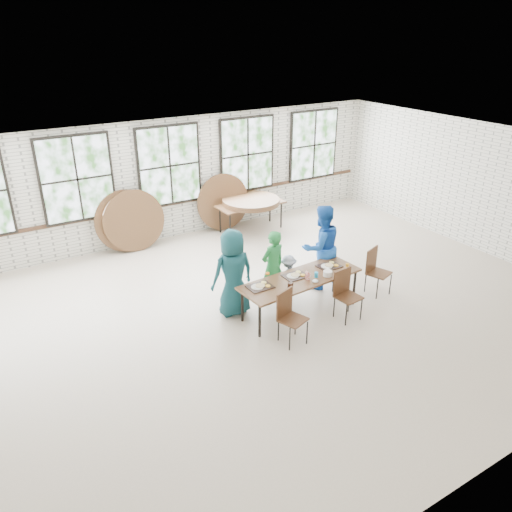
{
  "coord_description": "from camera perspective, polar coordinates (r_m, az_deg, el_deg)",
  "views": [
    {
      "loc": [
        -4.43,
        -6.83,
        4.99
      ],
      "look_at": [
        0.0,
        0.4,
        1.05
      ],
      "focal_mm": 35.0,
      "sensor_mm": 36.0,
      "label": 1
    }
  ],
  "objects": [
    {
      "name": "chair_near_left",
      "position": [
        8.53,
        3.75,
        -6.45
      ],
      "size": [
        0.53,
        0.52,
        0.95
      ],
      "rotation": [
        0.0,
        0.0,
        0.33
      ],
      "color": "#4D2E19",
      "rests_on": "ground"
    },
    {
      "name": "dining_table",
      "position": [
        9.29,
        5.12,
        -2.78
      ],
      "size": [
        2.45,
        0.96,
        0.74
      ],
      "rotation": [
        0.0,
        0.0,
        0.07
      ],
      "color": "brown",
      "rests_on": "ground"
    },
    {
      "name": "adult_green",
      "position": [
        9.64,
        1.93,
        -1.24
      ],
      "size": [
        0.59,
        0.43,
        1.49
      ],
      "primitive_type": "imported",
      "rotation": [
        0.0,
        0.0,
        3.29
      ],
      "color": "#207B37",
      "rests_on": "ground"
    },
    {
      "name": "chair_spare",
      "position": [
        10.32,
        13.46,
        -1.25
      ],
      "size": [
        0.53,
        0.52,
        0.95
      ],
      "rotation": [
        0.0,
        0.0,
        0.33
      ],
      "color": "#4D2E19",
      "rests_on": "ground"
    },
    {
      "name": "chair_near_right",
      "position": [
        9.33,
        10.15,
        -3.86
      ],
      "size": [
        0.46,
        0.44,
        0.95
      ],
      "rotation": [
        0.0,
        0.0,
        0.1
      ],
      "color": "#4D2E19",
      "rests_on": "ground"
    },
    {
      "name": "tabletop_clutter",
      "position": [
        9.3,
        5.86,
        -2.24
      ],
      "size": [
        2.06,
        0.6,
        0.11
      ],
      "color": "black",
      "rests_on": "dining_table"
    },
    {
      "name": "room",
      "position": [
        12.51,
        -9.86,
        9.93
      ],
      "size": [
        12.0,
        12.0,
        12.0
      ],
      "color": "#AF9F8B",
      "rests_on": "ground"
    },
    {
      "name": "round_tops_stacked",
      "position": [
        13.09,
        -0.59,
        6.28
      ],
      "size": [
        1.5,
        1.5,
        0.13
      ],
      "color": "brown",
      "rests_on": "storage_table"
    },
    {
      "name": "adult_blue",
      "position": [
        10.21,
        7.44,
        1.02
      ],
      "size": [
        0.92,
        0.74,
        1.78
      ],
      "primitive_type": "imported",
      "rotation": [
        0.0,
        0.0,
        3.06
      ],
      "color": "#1954B4",
      "rests_on": "ground"
    },
    {
      "name": "storage_table",
      "position": [
        13.13,
        -0.59,
        5.79
      ],
      "size": [
        1.82,
        0.8,
        0.74
      ],
      "rotation": [
        0.0,
        0.0,
        0.03
      ],
      "color": "brown",
      "rests_on": "ground"
    },
    {
      "name": "round_tops_leaning",
      "position": [
        12.55,
        -10.55,
        4.68
      ],
      "size": [
        4.13,
        0.38,
        1.49
      ],
      "color": "brown",
      "rests_on": "ground"
    },
    {
      "name": "adult_teal",
      "position": [
        9.18,
        -2.65,
        -1.96
      ],
      "size": [
        0.84,
        0.56,
        1.68
      ],
      "primitive_type": "imported",
      "rotation": [
        0.0,
        0.0,
        3.11
      ],
      "color": "#16564C",
      "rests_on": "ground"
    },
    {
      "name": "toddler",
      "position": [
        9.96,
        3.67,
        -2.29
      ],
      "size": [
        0.65,
        0.49,
        0.89
      ],
      "primitive_type": "imported",
      "rotation": [
        0.0,
        0.0,
        3.44
      ],
      "color": "#162546",
      "rests_on": "ground"
    }
  ]
}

